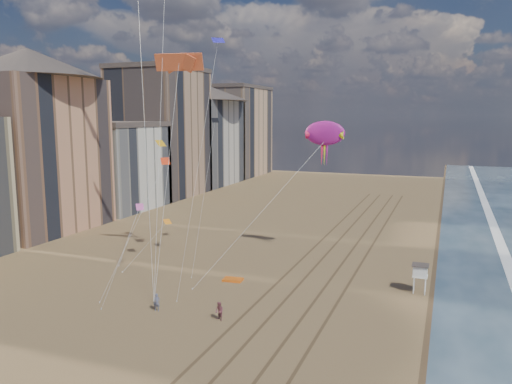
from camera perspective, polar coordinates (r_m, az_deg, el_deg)
wet_sand at (r=69.18m, az=23.40°, el=-7.23°), size 260.00×260.00×0.00m
foam at (r=69.51m, az=26.88°, el=-7.39°), size 260.00×260.00×0.00m
tracks at (r=60.93m, az=7.92°, el=-8.70°), size 7.68×120.00×0.01m
buildings at (r=110.89m, az=-12.49°, el=6.15°), size 34.72×131.35×29.00m
lifeguard_stand at (r=54.65m, az=18.26°, el=-8.58°), size 1.67×1.67×3.02m
grounded_kite at (r=56.33m, az=-2.66°, el=-9.97°), size 2.26×1.56×0.24m
show_kite at (r=62.13m, az=7.86°, el=6.63°), size 7.46×8.44×24.02m
kite_flyer_a at (r=48.77m, az=-11.27°, el=-12.27°), size 0.70×0.55×1.68m
kite_flyer_b at (r=45.96m, az=-4.20°, el=-13.44°), size 1.04×0.97×1.71m
small_kites at (r=59.57m, az=-8.72°, el=5.78°), size 14.44×12.27×22.32m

